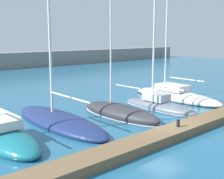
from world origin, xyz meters
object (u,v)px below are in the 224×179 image
Objects in this scene: sailboat_navy_second at (58,118)px; sailboat_charcoal_third at (120,112)px; sailboat_slate_fourth at (159,104)px; sailboat_white_fifth at (175,95)px; dock_bollard at (178,123)px.

sailboat_charcoal_third is at bearing -105.99° from sailboat_navy_second.
sailboat_white_fifth is at bearing -71.32° from sailboat_slate_fourth.
sailboat_charcoal_third is at bearing 99.33° from sailboat_white_fifth.
sailboat_slate_fourth is at bearing -100.20° from sailboat_navy_second.
dock_bollard is at bearing 139.84° from sailboat_slate_fourth.
sailboat_navy_second reaches higher than sailboat_slate_fourth.
sailboat_slate_fourth is at bearing -96.62° from sailboat_charcoal_third.
dock_bollard is at bearing -147.22° from sailboat_navy_second.
sailboat_charcoal_third is (4.31, -1.39, -0.06)m from sailboat_navy_second.
sailboat_slate_fourth reaches higher than dock_bollard.
sailboat_navy_second is 1.41× the size of sailboat_charcoal_third.
sailboat_slate_fourth is (3.96, -0.38, 0.02)m from sailboat_charcoal_third.
sailboat_slate_fourth is 4.22m from sailboat_white_fifth.
sailboat_white_fifth reaches higher than sailboat_slate_fourth.
dock_bollard is (-0.32, -5.28, 0.39)m from sailboat_charcoal_third.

